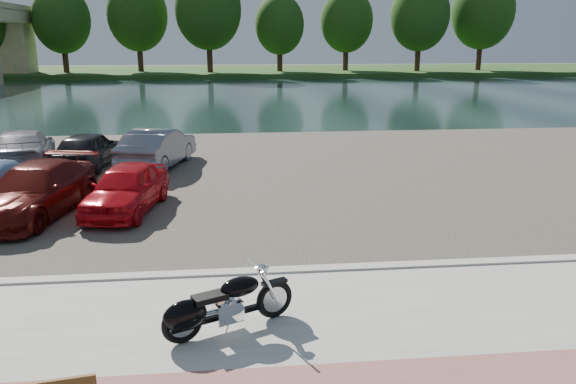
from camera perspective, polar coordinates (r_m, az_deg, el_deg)
name	(u,v)px	position (r m, az deg, el deg)	size (l,w,h in m)	color
ground	(277,323)	(9.92, -1.08, -13.14)	(200.00, 200.00, 0.00)	#595447
promenade	(283,351)	(9.03, -0.52, -15.87)	(60.00, 6.00, 0.10)	#ADABA3
kerb	(269,272)	(11.68, -1.93, -8.17)	(60.00, 0.30, 0.14)	#ADABA3
parking_lot	(251,174)	(20.26, -3.75, 1.86)	(60.00, 18.00, 0.04)	#3F3833
river	(237,96)	(48.92, -5.16, 9.72)	(120.00, 40.00, 0.00)	#172928
far_bank	(233,71)	(80.81, -5.56, 12.11)	(120.00, 24.00, 0.60)	#234619
far_trees	(267,16)	(74.70, -2.16, 17.43)	(70.25, 10.68, 12.52)	#331E12
motorcycle	(218,307)	(9.27, -7.16, -11.49)	(2.19, 1.19, 1.05)	black
car_3	(35,191)	(16.73, -24.30, 0.13)	(1.95, 4.79, 1.39)	#510F0B
car_4	(126,188)	(16.26, -16.10, 0.41)	(1.58, 3.92, 1.34)	red
car_7	(23,150)	(22.84, -25.35, 3.90)	(2.08, 5.11, 1.48)	#96959D
car_8	(88,150)	(22.21, -19.65, 4.08)	(1.65, 4.10, 1.40)	black
car_9	(158,148)	(21.65, -13.10, 4.42)	(1.57, 4.49, 1.48)	slate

